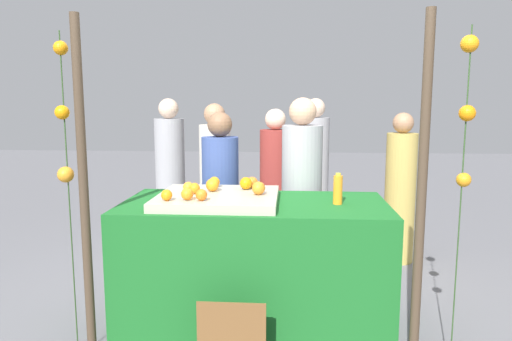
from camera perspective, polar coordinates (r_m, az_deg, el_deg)
ground_plane at (r=3.56m, az=-0.19°, el=-18.72°), size 24.00×24.00×0.00m
stall_counter at (r=3.38m, az=-0.19°, el=-11.65°), size 1.83×0.88×0.93m
orange_tray at (r=3.24m, az=-4.64°, el=-3.39°), size 0.82×0.73×0.06m
orange_0 at (r=3.05m, az=-8.39°, el=-2.86°), size 0.08×0.08×0.08m
orange_1 at (r=3.25m, az=-7.51°, el=-2.17°), size 0.08×0.08×0.08m
orange_2 at (r=3.19m, az=0.31°, el=-2.16°), size 0.09×0.09×0.09m
orange_3 at (r=3.38m, az=-1.23°, el=-1.57°), size 0.09×0.09×0.09m
orange_4 at (r=3.44m, az=-0.45°, el=-1.45°), size 0.08×0.08×0.08m
orange_5 at (r=3.32m, az=-5.34°, el=-1.76°), size 0.09×0.09×0.09m
orange_6 at (r=3.48m, az=-5.09°, el=-1.41°), size 0.08×0.08×0.08m
orange_7 at (r=3.30m, az=-8.25°, el=-2.03°), size 0.08×0.08×0.08m
orange_8 at (r=3.05m, az=-10.84°, el=-2.96°), size 0.07×0.07×0.07m
orange_9 at (r=3.02m, az=-6.66°, el=-2.97°), size 0.08×0.08×0.08m
juice_bottle at (r=3.21m, az=9.94°, el=-2.29°), size 0.06×0.06×0.21m
vendor_left at (r=4.01m, az=-4.32°, el=-4.71°), size 0.31×0.31×1.54m
vendor_right at (r=3.91m, az=5.56°, el=-4.22°), size 0.33×0.33×1.66m
crowd_person_0 at (r=5.61m, az=7.13°, el=-0.39°), size 0.33×0.33×1.66m
crowd_person_1 at (r=4.89m, az=-4.97°, el=-1.97°), size 0.32×0.32×1.61m
crowd_person_2 at (r=5.41m, az=-10.39°, el=-0.80°), size 0.33×0.33×1.66m
crowd_person_3 at (r=4.95m, az=17.14°, el=-2.66°), size 0.30×0.30×1.52m
crowd_person_4 at (r=4.78m, az=2.33°, el=-2.46°), size 0.31×0.31×1.55m
canopy_post_left at (r=3.01m, az=-20.22°, el=-2.85°), size 0.06×0.06×2.13m
canopy_post_right at (r=2.84m, az=19.48°, el=-3.44°), size 0.06×0.06×2.13m
garland_strand_left at (r=3.02m, az=-22.39°, el=4.87°), size 0.10×0.10×2.03m
garland_strand_right at (r=2.84m, az=24.30°, el=6.85°), size 0.10×0.11×2.03m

